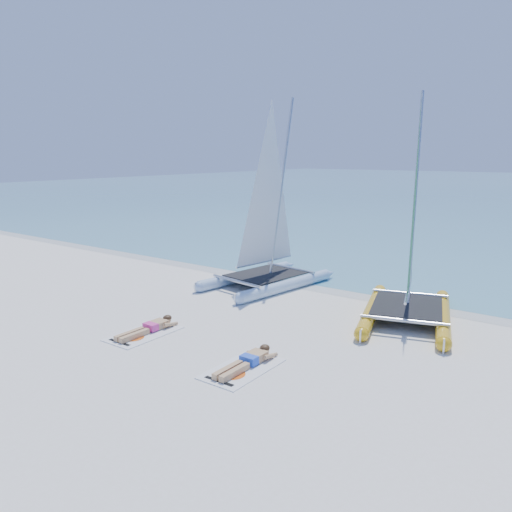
{
  "coord_description": "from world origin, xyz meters",
  "views": [
    {
      "loc": [
        6.39,
        -8.93,
        4.4
      ],
      "look_at": [
        -0.97,
        1.2,
        1.81
      ],
      "focal_mm": 35.0,
      "sensor_mm": 36.0,
      "label": 1
    }
  ],
  "objects": [
    {
      "name": "wet_sand_strip",
      "position": [
        0.0,
        5.5,
        0.0
      ],
      "size": [
        140.0,
        1.4,
        0.01
      ],
      "primitive_type": "cube",
      "color": "silver",
      "rests_on": "ground"
    },
    {
      "name": "sunbather_a",
      "position": [
        -2.75,
        -0.9,
        0.12
      ],
      "size": [
        0.37,
        1.73,
        0.26
      ],
      "color": "#DDAF74",
      "rests_on": "towel_a"
    },
    {
      "name": "catamaran_blue",
      "position": [
        -2.94,
        4.58,
        1.92
      ],
      "size": [
        2.95,
        5.0,
        6.43
      ],
      "rotation": [
        0.0,
        0.0,
        -0.15
      ],
      "color": "#BBDDF6",
      "rests_on": "ground"
    },
    {
      "name": "towel_b",
      "position": [
        0.48,
        -1.27,
        0.01
      ],
      "size": [
        1.0,
        1.85,
        0.02
      ],
      "primitive_type": "cube",
      "color": "white",
      "rests_on": "ground"
    },
    {
      "name": "catamaran_yellow",
      "position": [
        2.0,
        4.29,
        1.97
      ],
      "size": [
        3.39,
        5.05,
        6.27
      ],
      "rotation": [
        0.0,
        0.0,
        0.28
      ],
      "color": "gold",
      "rests_on": "ground"
    },
    {
      "name": "towel_a",
      "position": [
        -2.75,
        -1.09,
        0.01
      ],
      "size": [
        1.0,
        1.85,
        0.02
      ],
      "primitive_type": "cube",
      "color": "white",
      "rests_on": "ground"
    },
    {
      "name": "sunbather_b",
      "position": [
        0.48,
        -1.08,
        0.12
      ],
      "size": [
        0.37,
        1.73,
        0.26
      ],
      "color": "#DDAF74",
      "rests_on": "towel_b"
    },
    {
      "name": "ground",
      "position": [
        0.0,
        0.0,
        0.0
      ],
      "size": [
        140.0,
        140.0,
        0.0
      ],
      "primitive_type": "plane",
      "color": "white",
      "rests_on": "ground"
    }
  ]
}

